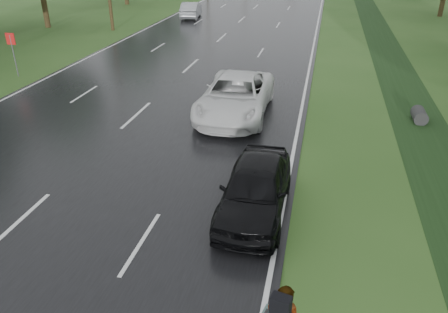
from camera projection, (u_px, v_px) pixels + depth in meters
name	position (u px, v px, depth m)	size (l,w,h in m)	color
ground	(16.00, 225.00, 11.44)	(220.00, 220.00, 0.00)	#2B4F1C
road	(262.00, 1.00, 50.57)	(14.00, 180.00, 0.04)	black
edge_stripe_east	(322.00, 2.00, 49.23)	(0.12, 180.00, 0.01)	silver
center_line	(262.00, 1.00, 50.56)	(0.12, 180.00, 0.01)	silver
drainage_ditch	(393.00, 65.00, 25.43)	(2.20, 120.00, 0.56)	black
road_sign	(12.00, 46.00, 22.80)	(0.50, 0.06, 2.30)	slate
white_pickup	(236.00, 96.00, 18.07)	(2.69, 5.84, 1.62)	silver
dark_sedan	(255.00, 188.00, 11.65)	(1.72, 4.26, 1.45)	black
silver_sedan	(191.00, 10.00, 39.75)	(1.47, 4.21, 1.39)	#94979C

